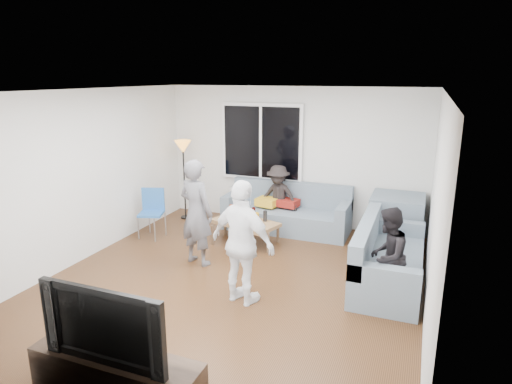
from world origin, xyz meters
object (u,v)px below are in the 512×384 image
at_px(sofa_back_section, 286,208).
at_px(sofa_right_section, 390,254).
at_px(television, 112,320).
at_px(player_right, 243,243).
at_px(tv_console, 117,377).
at_px(side_chair, 151,214).
at_px(player_left, 196,212).
at_px(spectator_back, 278,197).
at_px(coffee_table, 245,232).
at_px(spectator_right, 387,256).
at_px(floor_lamp, 184,180).

height_order(sofa_back_section, sofa_right_section, same).
bearing_deg(television, sofa_right_section, 57.97).
bearing_deg(sofa_back_section, player_right, -83.81).
bearing_deg(tv_console, side_chair, 119.96).
bearing_deg(player_left, spectator_back, -93.98).
bearing_deg(coffee_table, spectator_right, -26.66).
bearing_deg(spectator_back, tv_console, -82.20).
relative_size(floor_lamp, tv_console, 0.97).
height_order(coffee_table, player_left, player_left).
bearing_deg(floor_lamp, side_chair, -90.00).
distance_m(sofa_back_section, coffee_table, 1.03).
bearing_deg(side_chair, player_right, -51.76).
distance_m(coffee_table, player_left, 1.24).
distance_m(player_left, television, 2.96).
xyz_separation_m(side_chair, player_right, (2.40, -1.54, 0.36)).
height_order(sofa_back_section, player_left, player_left).
height_order(floor_lamp, player_right, player_right).
bearing_deg(sofa_back_section, coffee_table, -116.22).
xyz_separation_m(coffee_table, player_right, (0.74, -1.86, 0.59)).
xyz_separation_m(sofa_back_section, floor_lamp, (-2.10, -0.06, 0.36)).
relative_size(coffee_table, tv_console, 0.69).
xyz_separation_m(floor_lamp, spectator_back, (1.92, 0.09, -0.18)).
xyz_separation_m(sofa_right_section, floor_lamp, (-4.07, 1.47, 0.36)).
distance_m(player_left, tv_console, 3.02).
height_order(sofa_back_section, coffee_table, sofa_back_section).
distance_m(spectator_back, tv_console, 4.82).
height_order(sofa_back_section, side_chair, side_chair).
relative_size(player_left, spectator_back, 1.34).
height_order(coffee_table, player_right, player_right).
height_order(player_left, spectator_back, player_left).
xyz_separation_m(sofa_right_section, television, (-2.03, -3.24, 0.36)).
relative_size(sofa_back_section, side_chair, 2.67).
xyz_separation_m(spectator_right, spectator_back, (-2.15, 2.14, -0.02)).
relative_size(sofa_back_section, player_right, 1.45).
distance_m(sofa_right_section, player_left, 2.83).
bearing_deg(player_left, sofa_back_section, -98.82).
distance_m(sofa_back_section, sofa_right_section, 2.50).
bearing_deg(sofa_right_section, player_right, 126.36).
relative_size(sofa_right_section, player_right, 1.26).
height_order(coffee_table, floor_lamp, floor_lamp).
xyz_separation_m(coffee_table, tv_console, (0.39, -3.87, 0.02)).
height_order(coffee_table, television, television).
xyz_separation_m(sofa_right_section, coffee_table, (-2.41, 0.63, -0.22)).
height_order(sofa_right_section, player_left, player_left).
distance_m(player_right, tv_console, 2.12).
distance_m(side_chair, spectator_back, 2.30).
xyz_separation_m(player_left, player_right, (1.11, -0.85, -0.02)).
bearing_deg(spectator_right, player_left, -81.80).
bearing_deg(floor_lamp, television, -66.56).
bearing_deg(spectator_back, sofa_right_section, -29.66).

